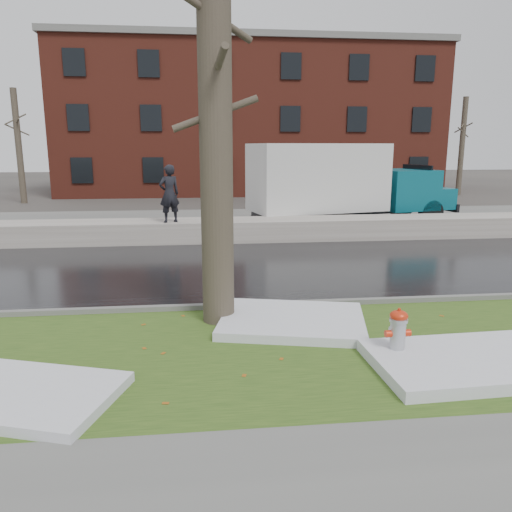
{
  "coord_description": "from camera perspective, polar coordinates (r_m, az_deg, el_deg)",
  "views": [
    {
      "loc": [
        -1.68,
        -8.72,
        3.27
      ],
      "look_at": [
        -0.53,
        1.53,
        1.0
      ],
      "focal_mm": 35.0,
      "sensor_mm": 36.0,
      "label": 1
    }
  ],
  "objects": [
    {
      "name": "worker",
      "position": [
        17.12,
        -9.89,
        7.03
      ],
      "size": [
        0.83,
        0.71,
        1.94
      ],
      "primitive_type": "imported",
      "rotation": [
        0.0,
        0.0,
        3.56
      ],
      "color": "black",
      "rests_on": "snowbank"
    },
    {
      "name": "snow_patch_side",
      "position": [
        8.22,
        23.04,
        -11.1
      ],
      "size": [
        2.87,
        1.91,
        0.18
      ],
      "primitive_type": "cube",
      "rotation": [
        0.0,
        0.0,
        0.04
      ],
      "color": "silver",
      "rests_on": "verge"
    },
    {
      "name": "bg_tree_right",
      "position": [
        37.19,
        22.48,
        11.59
      ],
      "size": [
        1.4,
        1.62,
        6.5
      ],
      "color": "brown",
      "rests_on": "ground"
    },
    {
      "name": "snow_patch_near",
      "position": [
        9.32,
        4.18,
        -7.37
      ],
      "size": [
        2.99,
        2.54,
        0.16
      ],
      "primitive_type": "cube",
      "rotation": [
        0.0,
        0.0,
        -0.23
      ],
      "color": "silver",
      "rests_on": "verge"
    },
    {
      "name": "parking_lot",
      "position": [
        22.02,
        -1.96,
        3.91
      ],
      "size": [
        60.0,
        9.0,
        0.03
      ],
      "primitive_type": "cube",
      "color": "slate",
      "rests_on": "ground"
    },
    {
      "name": "curb",
      "position": [
        10.37,
        3.25,
        -5.59
      ],
      "size": [
        60.0,
        0.15,
        0.14
      ],
      "primitive_type": "cube",
      "color": "slate",
      "rests_on": "ground"
    },
    {
      "name": "fire_hydrant",
      "position": [
        8.04,
        15.89,
        -8.38
      ],
      "size": [
        0.4,
        0.34,
        0.83
      ],
      "rotation": [
        0.0,
        0.0,
        0.02
      ],
      "color": "#ABAEB3",
      "rests_on": "verge"
    },
    {
      "name": "verge",
      "position": [
        8.31,
        5.87,
        -10.67
      ],
      "size": [
        60.0,
        4.5,
        0.04
      ],
      "primitive_type": "cube",
      "color": "#2B4617",
      "rests_on": "ground"
    },
    {
      "name": "tree",
      "position": [
        9.04,
        -4.65,
        15.42
      ],
      "size": [
        1.53,
        1.82,
        7.37
      ],
      "rotation": [
        0.0,
        0.0,
        -0.28
      ],
      "color": "brown",
      "rests_on": "verge"
    },
    {
      "name": "bg_tree_left",
      "position": [
        32.41,
        -25.5,
        11.35
      ],
      "size": [
        1.4,
        1.62,
        6.5
      ],
      "color": "brown",
      "rests_on": "ground"
    },
    {
      "name": "bg_tree_center",
      "position": [
        34.99,
        -13.8,
        12.17
      ],
      "size": [
        1.4,
        1.62,
        6.5
      ],
      "color": "brown",
      "rests_on": "ground"
    },
    {
      "name": "snow_patch_far",
      "position": [
        7.34,
        -24.54,
        -14.31
      ],
      "size": [
        2.59,
        2.21,
        0.14
      ],
      "primitive_type": "cube",
      "rotation": [
        0.0,
        0.0,
        -0.32
      ],
      "color": "silver",
      "rests_on": "verge"
    },
    {
      "name": "box_truck",
      "position": [
        20.85,
        9.71,
        8.18
      ],
      "size": [
        10.26,
        4.24,
        3.39
      ],
      "rotation": [
        0.0,
        0.0,
        0.23
      ],
      "color": "black",
      "rests_on": "ground"
    },
    {
      "name": "road",
      "position": [
        13.71,
        0.82,
        -1.32
      ],
      "size": [
        60.0,
        7.0,
        0.03
      ],
      "primitive_type": "cube",
      "color": "black",
      "rests_on": "ground"
    },
    {
      "name": "ground",
      "position": [
        9.46,
        4.26,
        -7.85
      ],
      "size": [
        120.0,
        120.0,
        0.0
      ],
      "primitive_type": "plane",
      "color": "#47423D",
      "rests_on": "ground"
    },
    {
      "name": "snowbank",
      "position": [
        17.74,
        -0.88,
        3.02
      ],
      "size": [
        60.0,
        1.6,
        0.75
      ],
      "primitive_type": "cube",
      "color": "#ADA69E",
      "rests_on": "ground"
    },
    {
      "name": "brick_building",
      "position": [
        38.93,
        -1.0,
        14.96
      ],
      "size": [
        26.0,
        12.0,
        10.0
      ],
      "primitive_type": "cube",
      "color": "maroon",
      "rests_on": "ground"
    }
  ]
}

